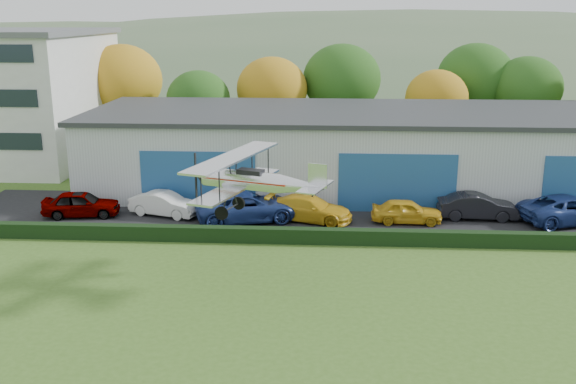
# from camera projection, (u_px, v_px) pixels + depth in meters

# --- Properties ---
(apron) EXTENTS (48.00, 9.00, 0.05)m
(apron) POSITION_uv_depth(u_px,v_px,m) (363.00, 216.00, 38.40)
(apron) COLOR black
(apron) RESTS_ON ground
(hedge) EXTENTS (46.00, 0.60, 0.80)m
(hedge) POSITION_uv_depth(u_px,v_px,m) (368.00, 237.00, 33.68)
(hedge) COLOR black
(hedge) RESTS_ON ground
(hangar) EXTENTS (40.60, 12.60, 5.30)m
(hangar) POSITION_uv_depth(u_px,v_px,m) (389.00, 149.00, 44.30)
(hangar) COLOR #B2B7BC
(hangar) RESTS_ON ground
(tree_belt) EXTENTS (75.70, 13.22, 10.12)m
(tree_belt) POSITION_uv_depth(u_px,v_px,m) (329.00, 86.00, 55.93)
(tree_belt) COLOR #3D2614
(tree_belt) RESTS_ON ground
(distant_hills) EXTENTS (430.00, 196.00, 56.00)m
(distant_hills) POSITION_uv_depth(u_px,v_px,m) (306.00, 119.00, 156.83)
(distant_hills) COLOR #4C6642
(distant_hills) RESTS_ON ground
(car_0) EXTENTS (4.61, 2.34, 1.50)m
(car_0) POSITION_uv_depth(u_px,v_px,m) (81.00, 204.00, 38.16)
(car_0) COLOR gray
(car_0) RESTS_ON apron
(car_1) EXTENTS (4.45, 2.64, 1.38)m
(car_1) POSITION_uv_depth(u_px,v_px,m) (165.00, 204.00, 38.32)
(car_1) COLOR silver
(car_1) RESTS_ON apron
(car_2) EXTENTS (6.51, 4.32, 1.66)m
(car_2) POSITION_uv_depth(u_px,v_px,m) (248.00, 207.00, 37.31)
(car_2) COLOR navy
(car_2) RESTS_ON apron
(car_3) EXTENTS (5.32, 3.31, 1.44)m
(car_3) POSITION_uv_depth(u_px,v_px,m) (309.00, 208.00, 37.36)
(car_3) COLOR gold
(car_3) RESTS_ON apron
(car_4) EXTENTS (4.02, 1.69, 1.36)m
(car_4) POSITION_uv_depth(u_px,v_px,m) (407.00, 211.00, 36.99)
(car_4) COLOR gold
(car_4) RESTS_ON apron
(car_5) EXTENTS (4.55, 1.71, 1.48)m
(car_5) POSITION_uv_depth(u_px,v_px,m) (478.00, 206.00, 37.67)
(car_5) COLOR black
(car_5) RESTS_ON apron
(car_6) EXTENTS (6.28, 4.13, 1.61)m
(car_6) POSITION_uv_depth(u_px,v_px,m) (570.00, 209.00, 36.90)
(car_6) COLOR navy
(car_6) RESTS_ON apron
(biplane) EXTENTS (6.34, 7.15, 2.69)m
(biplane) POSITION_uv_depth(u_px,v_px,m) (252.00, 179.00, 28.26)
(biplane) COLOR silver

